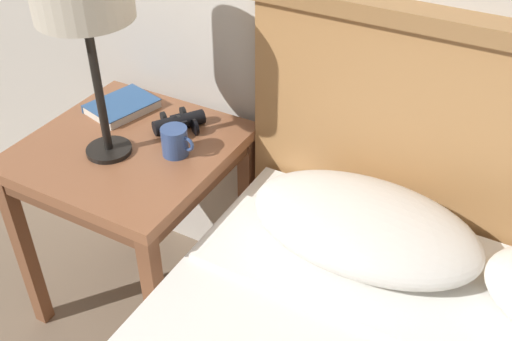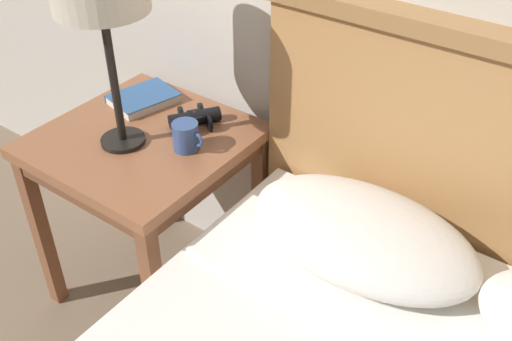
% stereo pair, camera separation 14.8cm
% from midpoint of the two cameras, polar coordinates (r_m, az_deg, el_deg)
% --- Properties ---
extents(nightstand, '(0.58, 0.58, 0.65)m').
position_cam_midpoint_polar(nightstand, '(1.85, -8.30, 0.97)').
color(nightstand, brown).
rests_on(nightstand, ground_plane).
extents(book_on_nightstand, '(0.20, 0.23, 0.03)m').
position_cam_midpoint_polar(book_on_nightstand, '(1.97, -8.61, 6.76)').
color(book_on_nightstand, silver).
rests_on(book_on_nightstand, nightstand).
extents(binoculars_pair, '(0.16, 0.16, 0.05)m').
position_cam_midpoint_polar(binoculars_pair, '(1.83, -3.55, 4.95)').
color(binoculars_pair, black).
rests_on(binoculars_pair, nightstand).
extents(coffee_mug, '(0.10, 0.08, 0.08)m').
position_cam_midpoint_polar(coffee_mug, '(1.71, -4.23, 3.18)').
color(coffee_mug, '#334C84').
rests_on(coffee_mug, nightstand).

